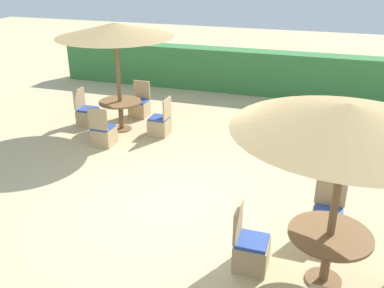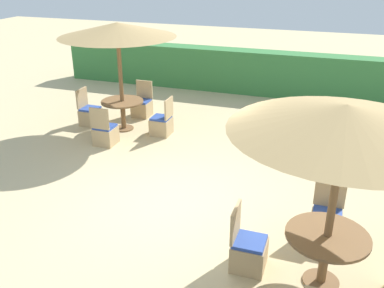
{
  "view_description": "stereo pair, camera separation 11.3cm",
  "coord_description": "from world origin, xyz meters",
  "px_view_note": "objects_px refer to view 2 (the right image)",
  "views": [
    {
      "loc": [
        2.17,
        -6.04,
        3.98
      ],
      "look_at": [
        0.0,
        0.6,
        0.9
      ],
      "focal_mm": 40.0,
      "sensor_mm": 36.0,
      "label": 1
    },
    {
      "loc": [
        2.28,
        -6.0,
        3.98
      ],
      "look_at": [
        0.0,
        0.6,
        0.9
      ],
      "focal_mm": 40.0,
      "sensor_mm": 36.0,
      "label": 2
    }
  ],
  "objects_px": {
    "patio_chair_back_left_east": "(162,124)",
    "parasol_front_right": "(346,119)",
    "round_table_front_right": "(326,245)",
    "patio_chair_front_right_west": "(248,251)",
    "round_table_back_left": "(123,107)",
    "patio_chair_back_left_north": "(142,106)",
    "patio_chair_back_left_south": "(105,134)",
    "patio_chair_back_left_west": "(90,115)",
    "patio_chair_front_right_north": "(326,223)",
    "parasol_back_left": "(117,30)"
  },
  "relations": [
    {
      "from": "round_table_front_right",
      "to": "patio_chair_front_right_west",
      "type": "height_order",
      "value": "patio_chair_front_right_west"
    },
    {
      "from": "patio_chair_back_left_west",
      "to": "patio_chair_back_left_east",
      "type": "distance_m",
      "value": 2.0
    },
    {
      "from": "patio_chair_back_left_south",
      "to": "round_table_front_right",
      "type": "bearing_deg",
      "value": -31.9
    },
    {
      "from": "patio_chair_back_left_east",
      "to": "patio_chair_front_right_north",
      "type": "distance_m",
      "value": 5.0
    },
    {
      "from": "parasol_front_right",
      "to": "patio_chair_front_right_west",
      "type": "distance_m",
      "value": 2.28
    },
    {
      "from": "round_table_back_left",
      "to": "patio_chair_back_left_east",
      "type": "distance_m",
      "value": 1.09
    },
    {
      "from": "parasol_back_left",
      "to": "patio_chair_front_right_north",
      "type": "height_order",
      "value": "parasol_back_left"
    },
    {
      "from": "round_table_back_left",
      "to": "patio_chair_back_left_north",
      "type": "xyz_separation_m",
      "value": [
        0.02,
        1.03,
        -0.31
      ]
    },
    {
      "from": "parasol_back_left",
      "to": "patio_chair_back_left_south",
      "type": "relative_size",
      "value": 2.93
    },
    {
      "from": "round_table_front_right",
      "to": "patio_chair_front_right_north",
      "type": "bearing_deg",
      "value": 90.9
    },
    {
      "from": "patio_chair_back_left_west",
      "to": "patio_chair_back_left_south",
      "type": "distance_m",
      "value": 1.42
    },
    {
      "from": "patio_chair_back_left_north",
      "to": "round_table_back_left",
      "type": "bearing_deg",
      "value": 88.62
    },
    {
      "from": "patio_chair_back_left_south",
      "to": "round_table_front_right",
      "type": "height_order",
      "value": "patio_chair_back_left_south"
    },
    {
      "from": "patio_chair_back_left_south",
      "to": "round_table_front_right",
      "type": "xyz_separation_m",
      "value": [
        4.98,
        -3.1,
        0.33
      ]
    },
    {
      "from": "patio_chair_back_left_north",
      "to": "parasol_front_right",
      "type": "xyz_separation_m",
      "value": [
        5.01,
        -5.12,
        2.05
      ]
    },
    {
      "from": "round_table_front_right",
      "to": "patio_chair_back_left_west",
      "type": "bearing_deg",
      "value": 145.58
    },
    {
      "from": "patio_chair_back_left_south",
      "to": "patio_chair_back_left_west",
      "type": "bearing_deg",
      "value": 135.16
    },
    {
      "from": "parasol_back_left",
      "to": "patio_chair_back_left_east",
      "type": "distance_m",
      "value": 2.4
    },
    {
      "from": "patio_chair_back_left_east",
      "to": "patio_chair_front_right_north",
      "type": "height_order",
      "value": "same"
    },
    {
      "from": "parasol_back_left",
      "to": "patio_chair_front_right_west",
      "type": "xyz_separation_m",
      "value": [
        4.04,
        -4.1,
        -2.17
      ]
    },
    {
      "from": "patio_chair_back_left_west",
      "to": "patio_chair_back_left_north",
      "type": "bearing_deg",
      "value": 135.99
    },
    {
      "from": "patio_chair_back_left_west",
      "to": "patio_chair_front_right_north",
      "type": "height_order",
      "value": "same"
    },
    {
      "from": "parasol_back_left",
      "to": "parasol_front_right",
      "type": "relative_size",
      "value": 1.02
    },
    {
      "from": "parasol_back_left",
      "to": "patio_chair_front_right_west",
      "type": "relative_size",
      "value": 2.93
    },
    {
      "from": "parasol_front_right",
      "to": "parasol_back_left",
      "type": "bearing_deg",
      "value": 140.87
    },
    {
      "from": "parasol_back_left",
      "to": "parasol_front_right",
      "type": "bearing_deg",
      "value": -39.13
    },
    {
      "from": "patio_chair_back_left_north",
      "to": "patio_chair_front_right_north",
      "type": "xyz_separation_m",
      "value": [
        4.99,
        -4.08,
        0.0
      ]
    },
    {
      "from": "patio_chair_back_left_east",
      "to": "patio_chair_back_left_north",
      "type": "bearing_deg",
      "value": 44.12
    },
    {
      "from": "patio_chair_back_left_east",
      "to": "patio_chair_back_left_south",
      "type": "bearing_deg",
      "value": 134.4
    },
    {
      "from": "patio_chair_back_left_west",
      "to": "patio_chair_back_left_north",
      "type": "distance_m",
      "value": 1.42
    },
    {
      "from": "round_table_front_right",
      "to": "patio_chair_front_right_north",
      "type": "distance_m",
      "value": 1.09
    },
    {
      "from": "round_table_back_left",
      "to": "parasol_front_right",
      "type": "xyz_separation_m",
      "value": [
        5.03,
        -4.09,
        1.74
      ]
    },
    {
      "from": "patio_chair_back_left_west",
      "to": "patio_chair_front_right_north",
      "type": "relative_size",
      "value": 1.0
    },
    {
      "from": "parasol_back_left",
      "to": "patio_chair_back_left_west",
      "type": "bearing_deg",
      "value": 179.34
    },
    {
      "from": "patio_chair_back_left_east",
      "to": "patio_chair_front_right_west",
      "type": "xyz_separation_m",
      "value": [
        2.99,
        -4.09,
        0.0
      ]
    },
    {
      "from": "patio_chair_back_left_west",
      "to": "round_table_back_left",
      "type": "bearing_deg",
      "value": 89.34
    },
    {
      "from": "round_table_back_left",
      "to": "round_table_front_right",
      "type": "height_order",
      "value": "round_table_front_right"
    },
    {
      "from": "parasol_front_right",
      "to": "round_table_front_right",
      "type": "height_order",
      "value": "parasol_front_right"
    },
    {
      "from": "round_table_back_left",
      "to": "round_table_front_right",
      "type": "bearing_deg",
      "value": -39.13
    },
    {
      "from": "patio_chair_back_left_south",
      "to": "round_table_front_right",
      "type": "relative_size",
      "value": 0.87
    },
    {
      "from": "parasol_back_left",
      "to": "round_table_front_right",
      "type": "distance_m",
      "value": 6.74
    },
    {
      "from": "patio_chair_back_left_east",
      "to": "parasol_front_right",
      "type": "relative_size",
      "value": 0.35
    },
    {
      "from": "patio_chair_back_left_north",
      "to": "round_table_front_right",
      "type": "bearing_deg",
      "value": 134.33
    },
    {
      "from": "patio_chair_back_left_east",
      "to": "patio_chair_front_right_west",
      "type": "distance_m",
      "value": 5.07
    },
    {
      "from": "patio_chair_back_left_west",
      "to": "patio_chair_back_left_south",
      "type": "xyz_separation_m",
      "value": [
        1.01,
        -1.0,
        0.0
      ]
    },
    {
      "from": "patio_chair_back_left_south",
      "to": "patio_chair_back_left_north",
      "type": "distance_m",
      "value": 2.02
    },
    {
      "from": "patio_chair_back_left_west",
      "to": "parasol_front_right",
      "type": "height_order",
      "value": "parasol_front_right"
    },
    {
      "from": "round_table_back_left",
      "to": "patio_chair_front_right_north",
      "type": "distance_m",
      "value": 5.88
    },
    {
      "from": "patio_chair_back_left_south",
      "to": "patio_chair_front_right_west",
      "type": "relative_size",
      "value": 1.0
    },
    {
      "from": "round_table_front_right",
      "to": "patio_chair_back_left_north",
      "type": "bearing_deg",
      "value": 134.33
    }
  ]
}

